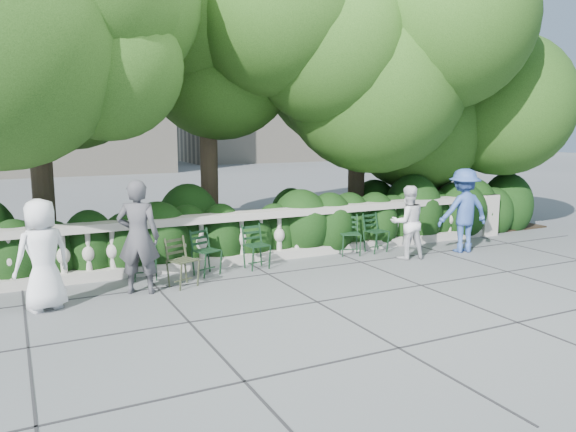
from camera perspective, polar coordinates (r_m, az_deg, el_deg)
name	(u,v)px	position (r m, az deg, el deg)	size (l,w,h in m)	color
ground	(314,282)	(9.70, 2.65, -6.69)	(90.00, 90.00, 0.00)	#4F5357
balustrade	(270,236)	(11.15, -1.83, -2.02)	(12.00, 0.44, 1.00)	#9E998E
shrub_hedge	(247,248)	(12.33, -4.15, -3.26)	(15.00, 2.60, 1.70)	black
tree_canopy	(271,64)	(12.55, -1.72, 15.17)	(15.04, 6.52, 6.78)	#3F3023
chair_a	(212,277)	(10.10, -7.70, -6.11)	(0.44, 0.48, 0.84)	black
chair_b	(146,281)	(10.03, -14.24, -6.44)	(0.44, 0.48, 0.84)	black
chair_c	(351,257)	(11.57, 6.43, -4.12)	(0.44, 0.48, 0.84)	black
chair_d	(261,270)	(10.46, -2.79, -5.52)	(0.44, 0.48, 0.84)	black
chair_e	(381,253)	(11.96, 9.39, -3.75)	(0.44, 0.48, 0.84)	black
chair_weathered	(189,288)	(9.45, -10.02, -7.25)	(0.44, 0.48, 0.84)	black
person_businessman	(42,255)	(8.81, -23.69, -3.63)	(0.80, 0.52, 1.63)	white
person_woman_grey	(138,237)	(9.16, -14.97, -2.07)	(0.67, 0.44, 1.83)	#414146
person_casual_man	(407,222)	(11.46, 12.04, -0.63)	(0.72, 0.56, 1.48)	silver
person_older_blue	(463,211)	(12.36, 17.39, 0.53)	(1.14, 0.66, 1.76)	#2F4B8E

